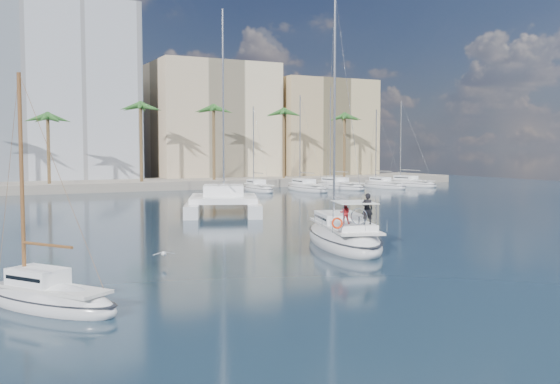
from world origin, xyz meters
TOP-DOWN VIEW (x-y plane):
  - ground at (0.00, 0.00)m, footprint 160.00×160.00m
  - quay at (0.00, 61.00)m, footprint 120.00×14.00m
  - building_beige at (22.00, 70.00)m, footprint 20.00×14.00m
  - building_tan_right at (42.00, 68.00)m, footprint 18.00×12.00m
  - palm_centre at (0.00, 57.00)m, footprint 3.60×3.60m
  - palm_right at (34.00, 57.00)m, footprint 3.60×3.60m
  - main_sloop at (4.68, 1.78)m, footprint 6.74×11.63m
  - small_sloop at (-13.04, -6.04)m, footprint 5.24×6.38m
  - catamaran at (5.45, 23.18)m, footprint 10.89×14.46m
  - seagull at (-6.78, 0.67)m, footprint 1.14×0.49m
  - moored_yacht_a at (20.00, 47.00)m, footprint 3.37×9.52m
  - moored_yacht_b at (26.50, 45.00)m, footprint 3.32×10.83m
  - moored_yacht_c at (33.00, 47.00)m, footprint 3.98×12.33m
  - moored_yacht_d at (39.50, 45.00)m, footprint 3.52×9.55m
  - moored_yacht_e at (46.00, 47.00)m, footprint 4.61×11.11m

SIDE VIEW (x-z plane):
  - ground at x=0.00m, z-range 0.00..0.00m
  - moored_yacht_a at x=20.00m, z-range -5.95..5.95m
  - moored_yacht_b at x=26.50m, z-range -6.86..6.86m
  - moored_yacht_c at x=33.00m, z-range -7.77..7.77m
  - moored_yacht_d at x=39.50m, z-range -5.95..5.95m
  - moored_yacht_e at x=46.00m, z-range -6.86..6.86m
  - small_sloop at x=-13.04m, z-range -4.20..4.94m
  - main_sloop at x=4.68m, z-range -7.71..8.75m
  - seagull at x=-6.78m, z-range 0.42..0.63m
  - quay at x=0.00m, z-range 0.00..1.20m
  - catamaran at x=5.45m, z-range -8.23..10.57m
  - building_tan_right at x=42.00m, z-range 0.00..18.00m
  - building_beige at x=22.00m, z-range 0.00..20.00m
  - palm_centre at x=0.00m, z-range 4.13..16.43m
  - palm_right at x=34.00m, z-range 4.13..16.43m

